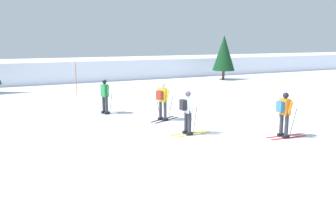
# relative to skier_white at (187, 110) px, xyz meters

# --- Properties ---
(ground_plane) EXTENTS (120.00, 120.00, 0.00)m
(ground_plane) POSITION_rel_skier_white_xyz_m (0.72, -0.45, -0.96)
(ground_plane) COLOR silver
(far_snow_ridge) EXTENTS (80.00, 7.21, 1.84)m
(far_snow_ridge) POSITION_rel_skier_white_xyz_m (0.72, 21.45, -0.04)
(far_snow_ridge) COLOR silver
(far_snow_ridge) RESTS_ON ground
(skier_white) EXTENTS (1.61, 1.00, 1.71)m
(skier_white) POSITION_rel_skier_white_xyz_m (0.00, 0.00, 0.00)
(skier_white) COLOR gold
(skier_white) RESTS_ON ground
(skier_green) EXTENTS (1.64, 0.97, 1.71)m
(skier_green) POSITION_rel_skier_white_xyz_m (-1.85, 5.01, -0.04)
(skier_green) COLOR silver
(skier_green) RESTS_ON ground
(skier_orange) EXTENTS (1.63, 1.00, 1.71)m
(skier_orange) POSITION_rel_skier_white_xyz_m (3.05, -1.90, -0.00)
(skier_orange) COLOR red
(skier_orange) RESTS_ON ground
(skier_yellow) EXTENTS (1.61, 1.00, 1.71)m
(skier_yellow) POSITION_rel_skier_white_xyz_m (0.11, 2.51, -0.00)
(skier_yellow) COLOR black
(skier_yellow) RESTS_ON ground
(trail_marker_pole) EXTENTS (0.04, 0.04, 2.26)m
(trail_marker_pole) POSITION_rel_skier_white_xyz_m (-2.26, 10.32, 0.17)
(trail_marker_pole) COLOR #C65614
(trail_marker_pole) RESTS_ON ground
(conifer_far_left) EXTENTS (2.05, 2.05, 4.10)m
(conifer_far_left) POSITION_rel_skier_white_xyz_m (12.02, 14.71, 1.52)
(conifer_far_left) COLOR #513823
(conifer_far_left) RESTS_ON ground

